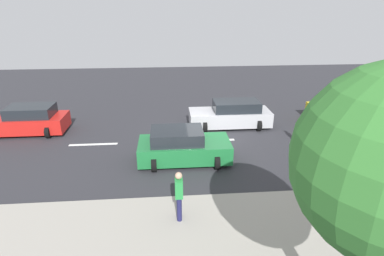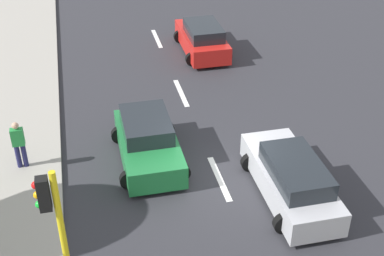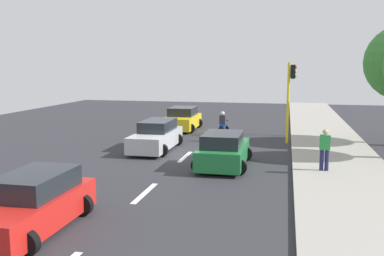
{
  "view_description": "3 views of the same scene",
  "coord_description": "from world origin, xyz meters",
  "px_view_note": "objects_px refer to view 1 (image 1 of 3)",
  "views": [
    {
      "loc": [
        14.23,
        -2.18,
        6.56
      ],
      "look_at": [
        1.63,
        -1.14,
        1.4
      ],
      "focal_mm": 28.49,
      "sensor_mm": 36.0,
      "label": 1
    },
    {
      "loc": [
        3.96,
        13.17,
        10.59
      ],
      "look_at": [
        0.64,
        -1.22,
        1.29
      ],
      "focal_mm": 49.53,
      "sensor_mm": 36.0,
      "label": 2
    },
    {
      "loc": [
        4.66,
        -19.52,
        4.38
      ],
      "look_at": [
        0.56,
        -0.98,
        1.56
      ],
      "focal_mm": 40.02,
      "sensor_mm": 36.0,
      "label": 3
    }
  ],
  "objects_px": {
    "pedestrian_near_signal": "(179,194)",
    "car_yellow_cab": "(345,110)",
    "motorcycle": "(343,131)",
    "traffic_light_midblock": "(367,117)",
    "car_red": "(27,121)",
    "car_silver": "(231,115)",
    "car_green": "(183,146)"
  },
  "relations": [
    {
      "from": "pedestrian_near_signal",
      "to": "car_yellow_cab",
      "type": "bearing_deg",
      "value": 129.29
    },
    {
      "from": "motorcycle",
      "to": "traffic_light_midblock",
      "type": "height_order",
      "value": "traffic_light_midblock"
    },
    {
      "from": "car_yellow_cab",
      "to": "motorcycle",
      "type": "xyz_separation_m",
      "value": [
        3.06,
        -1.85,
        -0.07
      ]
    },
    {
      "from": "car_red",
      "to": "car_silver",
      "type": "bearing_deg",
      "value": 90.03
    },
    {
      "from": "car_silver",
      "to": "motorcycle",
      "type": "distance_m",
      "value": 5.82
    },
    {
      "from": "car_red",
      "to": "car_yellow_cab",
      "type": "xyz_separation_m",
      "value": [
        -0.36,
        18.19,
        0.0
      ]
    },
    {
      "from": "car_silver",
      "to": "traffic_light_midblock",
      "type": "height_order",
      "value": "traffic_light_midblock"
    },
    {
      "from": "car_silver",
      "to": "pedestrian_near_signal",
      "type": "height_order",
      "value": "pedestrian_near_signal"
    },
    {
      "from": "car_yellow_cab",
      "to": "car_green",
      "type": "distance_m",
      "value": 10.86
    },
    {
      "from": "car_silver",
      "to": "car_yellow_cab",
      "type": "bearing_deg",
      "value": 92.91
    },
    {
      "from": "car_red",
      "to": "car_green",
      "type": "bearing_deg",
      "value": 64.46
    },
    {
      "from": "car_silver",
      "to": "car_green",
      "type": "xyz_separation_m",
      "value": [
        3.93,
        -2.97,
        -0.0
      ]
    },
    {
      "from": "car_silver",
      "to": "car_red",
      "type": "distance_m",
      "value": 11.19
    },
    {
      "from": "car_green",
      "to": "traffic_light_midblock",
      "type": "xyz_separation_m",
      "value": [
        2.77,
        6.27,
        2.22
      ]
    },
    {
      "from": "car_yellow_cab",
      "to": "traffic_light_midblock",
      "type": "bearing_deg",
      "value": -27.66
    },
    {
      "from": "car_red",
      "to": "car_green",
      "type": "distance_m",
      "value": 9.1
    },
    {
      "from": "traffic_light_midblock",
      "to": "pedestrian_near_signal",
      "type": "bearing_deg",
      "value": -78.22
    },
    {
      "from": "car_green",
      "to": "pedestrian_near_signal",
      "type": "relative_size",
      "value": 2.39
    },
    {
      "from": "car_green",
      "to": "motorcycle",
      "type": "xyz_separation_m",
      "value": [
        -1.23,
        8.13,
        -0.07
      ]
    },
    {
      "from": "car_silver",
      "to": "pedestrian_near_signal",
      "type": "relative_size",
      "value": 2.7
    },
    {
      "from": "car_silver",
      "to": "car_yellow_cab",
      "type": "distance_m",
      "value": 7.01
    },
    {
      "from": "car_red",
      "to": "traffic_light_midblock",
      "type": "bearing_deg",
      "value": 65.19
    },
    {
      "from": "motorcycle",
      "to": "pedestrian_near_signal",
      "type": "relative_size",
      "value": 0.91
    },
    {
      "from": "car_red",
      "to": "motorcycle",
      "type": "xyz_separation_m",
      "value": [
        2.69,
        16.34,
        -0.07
      ]
    },
    {
      "from": "motorcycle",
      "to": "pedestrian_near_signal",
      "type": "bearing_deg",
      "value": -57.56
    },
    {
      "from": "motorcycle",
      "to": "traffic_light_midblock",
      "type": "xyz_separation_m",
      "value": [
        4.0,
        -1.85,
        2.29
      ]
    },
    {
      "from": "car_silver",
      "to": "traffic_light_midblock",
      "type": "relative_size",
      "value": 1.01
    },
    {
      "from": "traffic_light_midblock",
      "to": "motorcycle",
      "type": "bearing_deg",
      "value": 155.13
    },
    {
      "from": "car_green",
      "to": "pedestrian_near_signal",
      "type": "bearing_deg",
      "value": -4.64
    },
    {
      "from": "car_red",
      "to": "pedestrian_near_signal",
      "type": "distance_m",
      "value": 11.28
    },
    {
      "from": "car_green",
      "to": "motorcycle",
      "type": "height_order",
      "value": "motorcycle"
    },
    {
      "from": "car_silver",
      "to": "motorcycle",
      "type": "relative_size",
      "value": 2.98
    }
  ]
}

